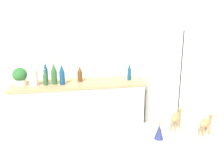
% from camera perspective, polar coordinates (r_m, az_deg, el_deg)
% --- Properties ---
extents(wall_back, '(8.00, 0.06, 2.55)m').
position_cam_1_polar(wall_back, '(3.71, -3.63, 6.22)').
color(wall_back, silver).
rests_on(wall_back, ground_plane).
extents(back_counter, '(1.98, 0.63, 0.92)m').
position_cam_1_polar(back_counter, '(3.56, -8.44, -7.79)').
color(back_counter, silver).
rests_on(back_counter, ground_plane).
extents(refrigerator, '(0.88, 0.70, 1.75)m').
position_cam_1_polar(refrigerator, '(3.78, 14.81, -0.27)').
color(refrigerator, white).
rests_on(refrigerator, ground_plane).
extents(potted_plant, '(0.20, 0.20, 0.26)m').
position_cam_1_polar(potted_plant, '(3.44, -22.92, 0.93)').
color(potted_plant, silver).
rests_on(potted_plant, back_counter).
extents(paper_towel_roll, '(0.12, 0.12, 0.23)m').
position_cam_1_polar(paper_towel_roll, '(3.35, -19.82, 0.50)').
color(paper_towel_roll, white).
rests_on(paper_towel_roll, back_counter).
extents(back_bottle_0, '(0.06, 0.06, 0.32)m').
position_cam_1_polar(back_bottle_0, '(3.49, -16.93, 1.84)').
color(back_bottle_0, navy).
rests_on(back_bottle_0, back_counter).
extents(back_bottle_1, '(0.06, 0.06, 0.28)m').
position_cam_1_polar(back_bottle_1, '(3.51, 4.54, 2.10)').
color(back_bottle_1, navy).
rests_on(back_bottle_1, back_counter).
extents(back_bottle_2, '(0.08, 0.08, 0.31)m').
position_cam_1_polar(back_bottle_2, '(3.30, -12.94, 1.33)').
color(back_bottle_2, navy).
rests_on(back_bottle_2, back_counter).
extents(back_bottle_3, '(0.08, 0.08, 0.32)m').
position_cam_1_polar(back_bottle_3, '(3.36, -14.91, 1.51)').
color(back_bottle_3, '#2D6033').
rests_on(back_bottle_3, back_counter).
extents(back_bottle_4, '(0.06, 0.06, 0.24)m').
position_cam_1_polar(back_bottle_4, '(3.33, -17.05, 0.61)').
color(back_bottle_4, '#2D6033').
rests_on(back_bottle_4, back_counter).
extents(back_bottle_5, '(0.08, 0.08, 0.25)m').
position_cam_1_polar(back_bottle_5, '(3.44, -8.40, 1.53)').
color(back_bottle_5, brown).
rests_on(back_bottle_5, back_counter).
extents(camel_figurine, '(0.12, 0.08, 0.15)m').
position_cam_1_polar(camel_figurine, '(1.70, 23.32, -10.29)').
color(camel_figurine, '#A87F4C').
rests_on(camel_figurine, bar_counter).
extents(camel_figurine_second, '(0.12, 0.11, 0.16)m').
position_cam_1_polar(camel_figurine_second, '(1.71, 16.47, -9.41)').
color(camel_figurine_second, '#A87F4C').
rests_on(camel_figurine_second, bar_counter).
extents(wise_man_figurine_crimson, '(0.06, 0.06, 0.14)m').
position_cam_1_polar(wise_man_figurine_crimson, '(1.56, 12.20, -12.77)').
color(wise_man_figurine_crimson, navy).
rests_on(wise_man_figurine_crimson, bar_counter).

